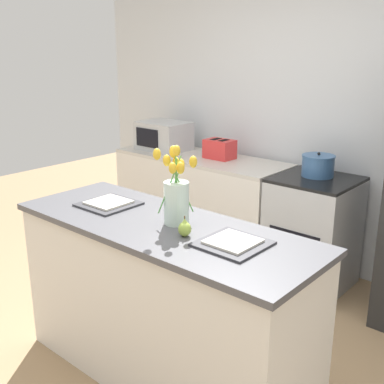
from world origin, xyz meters
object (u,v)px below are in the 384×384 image
(pear_figurine, at_px, (185,228))
(plate_setting_right, at_px, (233,243))
(microwave, at_px, (164,136))
(stove_range, at_px, (312,232))
(plate_setting_left, at_px, (109,203))
(flower_vase, at_px, (176,195))
(cooking_pot, at_px, (318,166))
(toaster, at_px, (220,149))

(pear_figurine, xyz_separation_m, plate_setting_right, (0.25, 0.07, -0.03))
(plate_setting_right, distance_m, microwave, 2.54)
(stove_range, distance_m, plate_setting_left, 1.76)
(plate_setting_right, bearing_deg, microwave, 141.57)
(plate_setting_right, bearing_deg, pear_figurine, -164.42)
(flower_vase, bearing_deg, plate_setting_right, -5.50)
(cooking_pot, relative_size, microwave, 0.53)
(pear_figurine, bearing_deg, toaster, 122.77)
(flower_vase, xyz_separation_m, toaster, (-0.94, 1.59, -0.13))
(stove_range, distance_m, toaster, 1.12)
(plate_setting_right, bearing_deg, plate_setting_left, 180.00)
(plate_setting_left, bearing_deg, plate_setting_right, 0.00)
(toaster, relative_size, microwave, 0.58)
(microwave, bearing_deg, stove_range, 0.02)
(stove_range, relative_size, toaster, 3.20)
(stove_range, xyz_separation_m, flower_vase, (-0.04, -1.54, 0.66))
(cooking_pot, bearing_deg, stove_range, -67.15)
(flower_vase, relative_size, plate_setting_left, 1.42)
(flower_vase, distance_m, toaster, 1.85)
(plate_setting_left, bearing_deg, toaster, 104.45)
(microwave, bearing_deg, flower_vase, -44.13)
(plate_setting_left, height_order, plate_setting_right, same)
(cooking_pot, distance_m, microwave, 1.61)
(flower_vase, height_order, plate_setting_left, flower_vase)
(plate_setting_right, height_order, toaster, toaster)
(flower_vase, relative_size, microwave, 0.91)
(toaster, bearing_deg, stove_range, -2.76)
(plate_setting_left, xyz_separation_m, microwave, (-1.07, 1.58, 0.07))
(toaster, height_order, microwave, microwave)
(plate_setting_right, distance_m, cooking_pot, 1.68)
(pear_figurine, bearing_deg, stove_range, 93.91)
(cooking_pot, bearing_deg, pear_figurine, -85.41)
(pear_figurine, relative_size, plate_setting_right, 0.35)
(toaster, relative_size, cooking_pot, 1.10)
(stove_range, distance_m, plate_setting_right, 1.70)
(toaster, height_order, cooking_pot, cooking_pot)
(pear_figurine, distance_m, microwave, 2.40)
(stove_range, height_order, plate_setting_left, plate_setting_left)
(pear_figurine, xyz_separation_m, toaster, (-1.09, 1.70, -0.02))
(toaster, distance_m, microwave, 0.66)
(flower_vase, distance_m, cooking_pot, 1.61)
(pear_figurine, distance_m, cooking_pot, 1.71)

